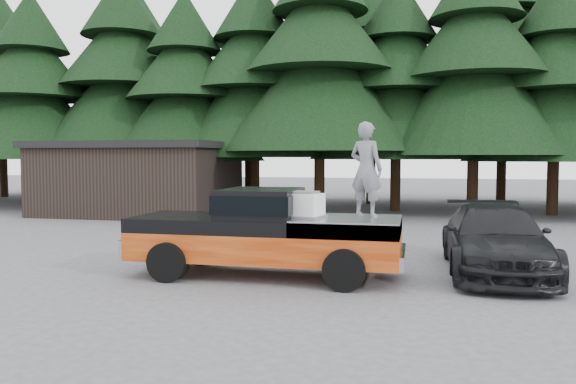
% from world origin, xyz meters
% --- Properties ---
extents(ground, '(120.00, 120.00, 0.00)m').
position_xyz_m(ground, '(0.00, 0.00, 0.00)').
color(ground, '#464649').
rests_on(ground, ground).
extents(pickup_truck, '(6.00, 2.04, 1.33)m').
position_xyz_m(pickup_truck, '(0.29, -0.08, 0.67)').
color(pickup_truck, '#C3571D').
rests_on(pickup_truck, ground).
extents(truck_cab, '(1.66, 1.90, 0.59)m').
position_xyz_m(truck_cab, '(0.19, -0.08, 1.62)').
color(truck_cab, black).
rests_on(truck_cab, pickup_truck).
extents(air_compressor, '(0.85, 0.76, 0.50)m').
position_xyz_m(air_compressor, '(1.19, -0.32, 1.58)').
color(air_compressor, silver).
rests_on(air_compressor, pickup_truck).
extents(man_on_bed, '(0.88, 0.75, 2.03)m').
position_xyz_m(man_on_bed, '(2.43, 0.26, 2.35)').
color(man_on_bed, slate).
rests_on(man_on_bed, pickup_truck).
extents(parked_car, '(2.17, 5.25, 1.52)m').
position_xyz_m(parked_car, '(5.22, 1.46, 0.76)').
color(parked_car, black).
rests_on(parked_car, ground).
extents(utility_building, '(8.40, 6.40, 3.30)m').
position_xyz_m(utility_building, '(-9.00, 12.00, 1.67)').
color(utility_building, black).
rests_on(utility_building, ground).
extents(treeline, '(60.15, 16.05, 17.50)m').
position_xyz_m(treeline, '(0.42, 17.20, 7.72)').
color(treeline, black).
rests_on(treeline, ground).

